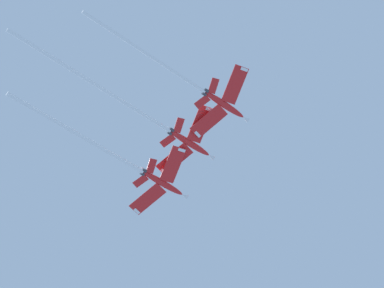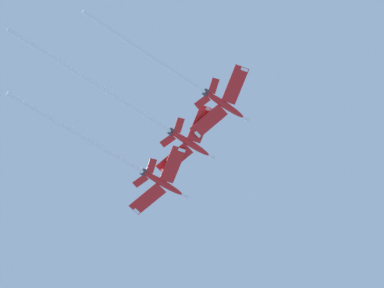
# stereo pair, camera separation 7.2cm
# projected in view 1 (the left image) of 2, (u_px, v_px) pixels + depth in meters

# --- Properties ---
(jet_inner_left) EXTENTS (30.09, 41.12, 15.20)m
(jet_inner_left) POSITION_uv_depth(u_px,v_px,m) (126.00, 162.00, 143.27)
(jet_inner_left) COLOR red
(jet_centre) EXTENTS (33.49, 46.68, 17.29)m
(jet_centre) POSITION_uv_depth(u_px,v_px,m) (150.00, 118.00, 141.93)
(jet_centre) COLOR red
(jet_inner_right) EXTENTS (28.80, 38.39, 14.75)m
(jet_inner_right) POSITION_uv_depth(u_px,v_px,m) (201.00, 89.00, 141.17)
(jet_inner_right) COLOR red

